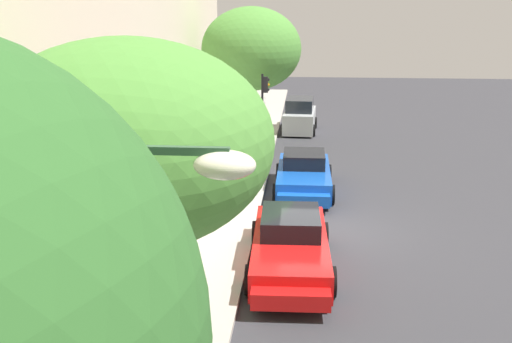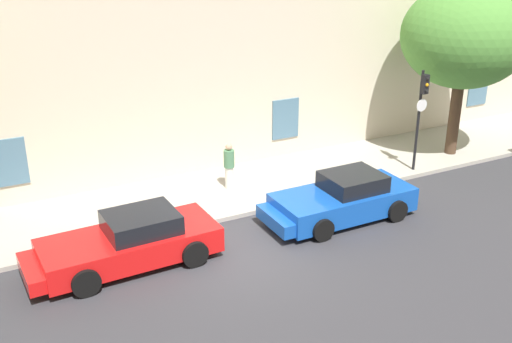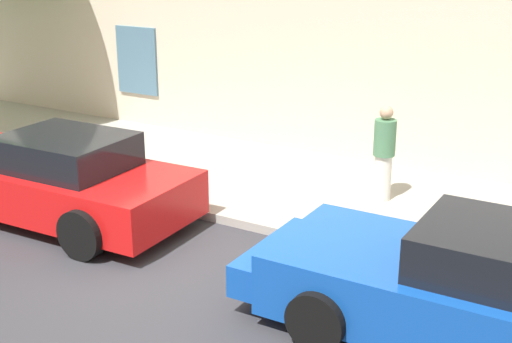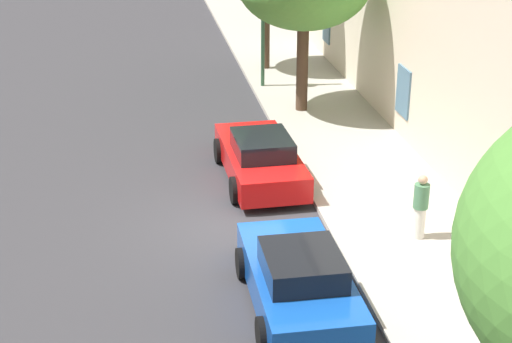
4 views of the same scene
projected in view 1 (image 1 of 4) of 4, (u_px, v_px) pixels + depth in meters
name	position (u px, v px, depth m)	size (l,w,h in m)	color
ground_plane	(322.00, 232.00, 17.35)	(80.00, 80.00, 0.00)	#333338
sidewalk	(194.00, 226.00, 17.64)	(60.00, 3.78, 0.14)	#A8A399
sportscar_red_lead	(290.00, 248.00, 14.63)	(5.07, 2.20, 1.39)	red
sportscar_yellow_flank	(304.00, 177.00, 20.87)	(4.69, 2.10, 1.39)	#144CB2
hatchback_parked	(300.00, 117.00, 31.16)	(3.64, 1.91, 1.80)	#B2B7BC
tree_near_kerb	(127.00, 144.00, 8.73)	(4.43, 4.43, 5.92)	#473323
tree_midblock	(251.00, 49.00, 26.60)	(4.55, 4.55, 6.36)	#473323
traffic_light	(264.00, 101.00, 24.77)	(0.44, 0.36, 3.61)	black
street_lamp	(168.00, 285.00, 5.91)	(0.44, 1.42, 5.16)	#2D5138
pedestrian_admiring	(201.00, 182.00, 19.05)	(0.37, 0.37, 1.57)	silver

